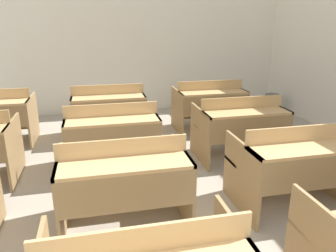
# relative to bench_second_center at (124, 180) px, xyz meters

# --- Properties ---
(wall_back) EXTENTS (7.10, 0.06, 2.87)m
(wall_back) POSITION_rel_bench_second_center_xyz_m (0.09, 3.99, 0.98)
(wall_back) COLOR white
(wall_back) RESTS_ON ground_plane
(bench_second_center) EXTENTS (1.09, 0.77, 0.84)m
(bench_second_center) POSITION_rel_bench_second_center_xyz_m (0.00, 0.00, 0.00)
(bench_second_center) COLOR #97794F
(bench_second_center) RESTS_ON ground_plane
(bench_second_right) EXTENTS (1.09, 0.77, 0.84)m
(bench_second_right) POSITION_rel_bench_second_center_xyz_m (1.64, -0.02, 0.00)
(bench_second_right) COLOR #96774D
(bench_second_right) RESTS_ON ground_plane
(bench_third_center) EXTENTS (1.09, 0.77, 0.84)m
(bench_third_center) POSITION_rel_bench_second_center_xyz_m (-0.02, 1.22, 0.00)
(bench_third_center) COLOR #997A50
(bench_third_center) RESTS_ON ground_plane
(bench_third_right) EXTENTS (1.09, 0.77, 0.84)m
(bench_third_right) POSITION_rel_bench_second_center_xyz_m (1.63, 1.21, 0.00)
(bench_third_right) COLOR olive
(bench_third_right) RESTS_ON ground_plane
(bench_back_center) EXTENTS (1.09, 0.77, 0.84)m
(bench_back_center) POSITION_rel_bench_second_center_xyz_m (-0.01, 2.42, 0.00)
(bench_back_center) COLOR #96784E
(bench_back_center) RESTS_ON ground_plane
(bench_back_right) EXTENTS (1.09, 0.77, 0.84)m
(bench_back_right) POSITION_rel_bench_second_center_xyz_m (1.64, 2.41, 0.00)
(bench_back_right) COLOR olive
(bench_back_right) RESTS_ON ground_plane
(wastepaper_bin) EXTENTS (0.28, 0.28, 0.36)m
(wastepaper_bin) POSITION_rel_bench_second_center_xyz_m (3.25, 3.19, -0.27)
(wastepaper_bin) COLOR #474C51
(wastepaper_bin) RESTS_ON ground_plane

